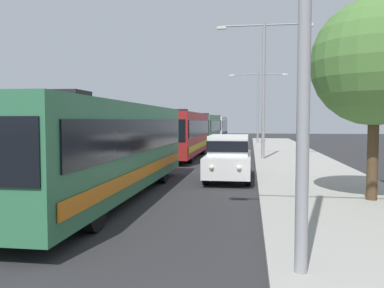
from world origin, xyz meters
TOP-DOWN VIEW (x-y plane):
  - bus_lead at (-1.30, 12.50)m, footprint 2.58×12.26m
  - bus_second_in_line at (-1.30, 26.65)m, footprint 2.58×10.90m
  - bus_middle at (-1.30, 39.18)m, footprint 2.58×11.46m
  - bus_fourth_in_line at (-1.30, 52.77)m, footprint 2.58×10.72m
  - white_suv at (2.40, 17.25)m, footprint 1.86×4.89m
  - streetlamp_mid at (4.10, 25.44)m, footprint 5.84×0.28m
  - streetlamp_far at (4.10, 44.32)m, footprint 6.31×0.28m
  - roadside_tree at (6.93, 12.74)m, footprint 3.74×3.74m

SIDE VIEW (x-z plane):
  - white_suv at x=2.40m, z-range 0.08..1.98m
  - bus_fourth_in_line at x=-1.30m, z-range 0.08..3.29m
  - bus_second_in_line at x=-1.30m, z-range 0.08..3.29m
  - bus_middle at x=-1.30m, z-range 0.09..3.30m
  - bus_lead at x=-1.30m, z-range 0.09..3.30m
  - roadside_tree at x=6.93m, z-range 1.25..7.22m
  - streetlamp_far at x=4.10m, z-range 1.08..8.73m
  - streetlamp_mid at x=4.10m, z-range 1.08..9.55m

